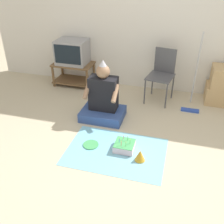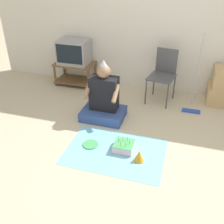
{
  "view_description": "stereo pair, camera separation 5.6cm",
  "coord_description": "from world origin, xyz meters",
  "px_view_note": "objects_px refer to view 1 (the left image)",
  "views": [
    {
      "loc": [
        0.37,
        -2.4,
        2.12
      ],
      "look_at": [
        -0.43,
        0.47,
        0.35
      ],
      "focal_mm": 42.0,
      "sensor_mm": 36.0,
      "label": 1
    },
    {
      "loc": [
        0.43,
        -2.39,
        2.12
      ],
      "look_at": [
        -0.43,
        0.47,
        0.35
      ],
      "focal_mm": 42.0,
      "sensor_mm": 36.0,
      "label": 2
    }
  ],
  "objects_px": {
    "folding_chair": "(162,72)",
    "cardboard_box_stack": "(224,86)",
    "person_seated": "(103,100)",
    "paper_plate": "(91,145)",
    "party_hat_blue": "(140,155)",
    "birthday_cake": "(124,146)",
    "dust_mop": "(193,88)",
    "tv": "(72,52)"
  },
  "relations": [
    {
      "from": "cardboard_box_stack",
      "to": "party_hat_blue",
      "type": "height_order",
      "value": "cardboard_box_stack"
    },
    {
      "from": "birthday_cake",
      "to": "paper_plate",
      "type": "bearing_deg",
      "value": -175.21
    },
    {
      "from": "folding_chair",
      "to": "cardboard_box_stack",
      "type": "xyz_separation_m",
      "value": [
        1.01,
        0.15,
        -0.2
      ]
    },
    {
      "from": "folding_chair",
      "to": "cardboard_box_stack",
      "type": "bearing_deg",
      "value": 8.4
    },
    {
      "from": "party_hat_blue",
      "to": "person_seated",
      "type": "bearing_deg",
      "value": 130.67
    },
    {
      "from": "dust_mop",
      "to": "party_hat_blue",
      "type": "relative_size",
      "value": 8.7
    },
    {
      "from": "cardboard_box_stack",
      "to": "birthday_cake",
      "type": "height_order",
      "value": "cardboard_box_stack"
    },
    {
      "from": "cardboard_box_stack",
      "to": "tv",
      "type": "bearing_deg",
      "value": 179.55
    },
    {
      "from": "birthday_cake",
      "to": "paper_plate",
      "type": "distance_m",
      "value": 0.45
    },
    {
      "from": "birthday_cake",
      "to": "cardboard_box_stack",
      "type": "bearing_deg",
      "value": 52.69
    },
    {
      "from": "person_seated",
      "to": "paper_plate",
      "type": "relative_size",
      "value": 4.49
    },
    {
      "from": "folding_chair",
      "to": "paper_plate",
      "type": "height_order",
      "value": "folding_chair"
    },
    {
      "from": "tv",
      "to": "party_hat_blue",
      "type": "relative_size",
      "value": 3.8
    },
    {
      "from": "cardboard_box_stack",
      "to": "person_seated",
      "type": "height_order",
      "value": "person_seated"
    },
    {
      "from": "folding_chair",
      "to": "dust_mop",
      "type": "relative_size",
      "value": 0.69
    },
    {
      "from": "tv",
      "to": "folding_chair",
      "type": "xyz_separation_m",
      "value": [
        1.65,
        -0.17,
        -0.14
      ]
    },
    {
      "from": "folding_chair",
      "to": "cardboard_box_stack",
      "type": "distance_m",
      "value": 1.04
    },
    {
      "from": "folding_chair",
      "to": "dust_mop",
      "type": "bearing_deg",
      "value": -23.52
    },
    {
      "from": "person_seated",
      "to": "paper_plate",
      "type": "xyz_separation_m",
      "value": [
        0.05,
        -0.72,
        -0.28
      ]
    },
    {
      "from": "folding_chair",
      "to": "cardboard_box_stack",
      "type": "height_order",
      "value": "folding_chair"
    },
    {
      "from": "folding_chair",
      "to": "party_hat_blue",
      "type": "bearing_deg",
      "value": -91.25
    },
    {
      "from": "cardboard_box_stack",
      "to": "person_seated",
      "type": "xyz_separation_m",
      "value": [
        -1.77,
        -0.99,
        -0.01
      ]
    },
    {
      "from": "dust_mop",
      "to": "person_seated",
      "type": "height_order",
      "value": "dust_mop"
    },
    {
      "from": "person_seated",
      "to": "paper_plate",
      "type": "height_order",
      "value": "person_seated"
    },
    {
      "from": "cardboard_box_stack",
      "to": "paper_plate",
      "type": "distance_m",
      "value": 2.44
    },
    {
      "from": "folding_chair",
      "to": "cardboard_box_stack",
      "type": "relative_size",
      "value": 1.39
    },
    {
      "from": "dust_mop",
      "to": "party_hat_blue",
      "type": "bearing_deg",
      "value": -110.96
    },
    {
      "from": "dust_mop",
      "to": "party_hat_blue",
      "type": "distance_m",
      "value": 1.58
    },
    {
      "from": "cardboard_box_stack",
      "to": "paper_plate",
      "type": "relative_size",
      "value": 3.04
    },
    {
      "from": "tv",
      "to": "birthday_cake",
      "type": "xyz_separation_m",
      "value": [
        1.39,
        -1.69,
        -0.58
      ]
    },
    {
      "from": "paper_plate",
      "to": "person_seated",
      "type": "bearing_deg",
      "value": 94.06
    },
    {
      "from": "paper_plate",
      "to": "dust_mop",
      "type": "bearing_deg",
      "value": 47.42
    },
    {
      "from": "dust_mop",
      "to": "cardboard_box_stack",
      "type": "bearing_deg",
      "value": 37.43
    },
    {
      "from": "folding_chair",
      "to": "party_hat_blue",
      "type": "xyz_separation_m",
      "value": [
        -0.04,
        -1.68,
        -0.42
      ]
    },
    {
      "from": "tv",
      "to": "dust_mop",
      "type": "distance_m",
      "value": 2.23
    },
    {
      "from": "cardboard_box_stack",
      "to": "birthday_cake",
      "type": "relative_size",
      "value": 2.46
    },
    {
      "from": "folding_chair",
      "to": "party_hat_blue",
      "type": "height_order",
      "value": "folding_chair"
    },
    {
      "from": "person_seated",
      "to": "birthday_cake",
      "type": "relative_size",
      "value": 3.63
    },
    {
      "from": "folding_chair",
      "to": "person_seated",
      "type": "bearing_deg",
      "value": -132.03
    },
    {
      "from": "person_seated",
      "to": "cardboard_box_stack",
      "type": "bearing_deg",
      "value": 29.24
    },
    {
      "from": "folding_chair",
      "to": "paper_plate",
      "type": "relative_size",
      "value": 4.23
    },
    {
      "from": "dust_mop",
      "to": "birthday_cake",
      "type": "relative_size",
      "value": 4.99
    }
  ]
}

